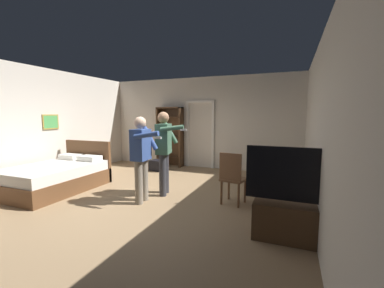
{
  "coord_description": "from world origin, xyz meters",
  "views": [
    {
      "loc": [
        2.7,
        -4.3,
        1.69
      ],
      "look_at": [
        0.87,
        0.29,
        1.1
      ],
      "focal_mm": 23.27,
      "sensor_mm": 36.0,
      "label": 1
    }
  ],
  "objects_px": {
    "wooden_chair": "(232,176)",
    "person_blue_shirt": "(141,154)",
    "bed": "(58,176)",
    "side_table": "(266,185)",
    "bookshelf": "(170,135)",
    "suitcase_dark": "(158,165)",
    "laptop": "(265,170)",
    "tv_flatscreen": "(292,213)",
    "bottle_on_table": "(275,168)",
    "person_striped_shirt": "(164,147)"
  },
  "relations": [
    {
      "from": "wooden_chair",
      "to": "person_blue_shirt",
      "type": "height_order",
      "value": "person_blue_shirt"
    },
    {
      "from": "bed",
      "to": "side_table",
      "type": "relative_size",
      "value": 2.96
    },
    {
      "from": "bookshelf",
      "to": "suitcase_dark",
      "type": "distance_m",
      "value": 1.19
    },
    {
      "from": "wooden_chair",
      "to": "suitcase_dark",
      "type": "xyz_separation_m",
      "value": [
        -2.72,
        2.0,
        -0.39
      ]
    },
    {
      "from": "bookshelf",
      "to": "wooden_chair",
      "type": "distance_m",
      "value": 3.91
    },
    {
      "from": "bookshelf",
      "to": "laptop",
      "type": "bearing_deg",
      "value": -42.11
    },
    {
      "from": "tv_flatscreen",
      "to": "wooden_chair",
      "type": "xyz_separation_m",
      "value": [
        -1.05,
        1.04,
        0.16
      ]
    },
    {
      "from": "person_blue_shirt",
      "to": "suitcase_dark",
      "type": "bearing_deg",
      "value": 113.36
    },
    {
      "from": "bottle_on_table",
      "to": "bed",
      "type": "bearing_deg",
      "value": -176.22
    },
    {
      "from": "bookshelf",
      "to": "person_blue_shirt",
      "type": "xyz_separation_m",
      "value": [
        1.05,
        -3.3,
        -0.09
      ]
    },
    {
      "from": "wooden_chair",
      "to": "laptop",
      "type": "bearing_deg",
      "value": -15.75
    },
    {
      "from": "suitcase_dark",
      "to": "bottle_on_table",
      "type": "bearing_deg",
      "value": -22.79
    },
    {
      "from": "tv_flatscreen",
      "to": "bottle_on_table",
      "type": "height_order",
      "value": "tv_flatscreen"
    },
    {
      "from": "bookshelf",
      "to": "person_striped_shirt",
      "type": "xyz_separation_m",
      "value": [
        1.22,
        -2.72,
        -0.02
      ]
    },
    {
      "from": "bed",
      "to": "person_blue_shirt",
      "type": "distance_m",
      "value": 2.32
    },
    {
      "from": "person_blue_shirt",
      "to": "person_striped_shirt",
      "type": "relative_size",
      "value": 0.95
    },
    {
      "from": "bottle_on_table",
      "to": "person_blue_shirt",
      "type": "relative_size",
      "value": 0.15
    },
    {
      "from": "bottle_on_table",
      "to": "tv_flatscreen",
      "type": "bearing_deg",
      "value": -70.53
    },
    {
      "from": "wooden_chair",
      "to": "tv_flatscreen",
      "type": "bearing_deg",
      "value": -44.59
    },
    {
      "from": "person_blue_shirt",
      "to": "bed",
      "type": "bearing_deg",
      "value": -179.89
    },
    {
      "from": "person_blue_shirt",
      "to": "tv_flatscreen",
      "type": "bearing_deg",
      "value": -11.15
    },
    {
      "from": "laptop",
      "to": "suitcase_dark",
      "type": "height_order",
      "value": "laptop"
    },
    {
      "from": "side_table",
      "to": "bottle_on_table",
      "type": "relative_size",
      "value": 2.8
    },
    {
      "from": "laptop",
      "to": "person_striped_shirt",
      "type": "bearing_deg",
      "value": 173.12
    },
    {
      "from": "bed",
      "to": "person_striped_shirt",
      "type": "xyz_separation_m",
      "value": [
        2.4,
        0.59,
        0.71
      ]
    },
    {
      "from": "bottle_on_table",
      "to": "person_blue_shirt",
      "type": "bearing_deg",
      "value": -172.85
    },
    {
      "from": "side_table",
      "to": "laptop",
      "type": "relative_size",
      "value": 1.88
    },
    {
      "from": "laptop",
      "to": "bottle_on_table",
      "type": "height_order",
      "value": "bottle_on_table"
    },
    {
      "from": "tv_flatscreen",
      "to": "wooden_chair",
      "type": "relative_size",
      "value": 1.28
    },
    {
      "from": "tv_flatscreen",
      "to": "laptop",
      "type": "relative_size",
      "value": 3.42
    },
    {
      "from": "wooden_chair",
      "to": "person_striped_shirt",
      "type": "distance_m",
      "value": 1.54
    },
    {
      "from": "bookshelf",
      "to": "suitcase_dark",
      "type": "height_order",
      "value": "bookshelf"
    },
    {
      "from": "laptop",
      "to": "person_blue_shirt",
      "type": "bearing_deg",
      "value": -171.39
    },
    {
      "from": "side_table",
      "to": "tv_flatscreen",
      "type": "bearing_deg",
      "value": -64.54
    },
    {
      "from": "tv_flatscreen",
      "to": "suitcase_dark",
      "type": "distance_m",
      "value": 4.85
    },
    {
      "from": "bottle_on_table",
      "to": "person_blue_shirt",
      "type": "distance_m",
      "value": 2.42
    },
    {
      "from": "bookshelf",
      "to": "bottle_on_table",
      "type": "height_order",
      "value": "bookshelf"
    },
    {
      "from": "bottle_on_table",
      "to": "suitcase_dark",
      "type": "xyz_separation_m",
      "value": [
        -3.48,
        2.21,
        -0.65
      ]
    },
    {
      "from": "wooden_chair",
      "to": "suitcase_dark",
      "type": "height_order",
      "value": "wooden_chair"
    },
    {
      "from": "tv_flatscreen",
      "to": "side_table",
      "type": "xyz_separation_m",
      "value": [
        -0.43,
        0.91,
        0.09
      ]
    },
    {
      "from": "bed",
      "to": "suitcase_dark",
      "type": "xyz_separation_m",
      "value": [
        1.14,
        2.51,
        -0.14
      ]
    },
    {
      "from": "bookshelf",
      "to": "side_table",
      "type": "relative_size",
      "value": 2.75
    },
    {
      "from": "laptop",
      "to": "wooden_chair",
      "type": "bearing_deg",
      "value": 164.25
    },
    {
      "from": "tv_flatscreen",
      "to": "person_blue_shirt",
      "type": "xyz_separation_m",
      "value": [
        -2.69,
        0.53,
        0.56
      ]
    },
    {
      "from": "bed",
      "to": "suitcase_dark",
      "type": "bearing_deg",
      "value": 65.51
    },
    {
      "from": "person_striped_shirt",
      "to": "wooden_chair",
      "type": "bearing_deg",
      "value": -3.17
    },
    {
      "from": "laptop",
      "to": "bottle_on_table",
      "type": "bearing_deg",
      "value": -12.87
    },
    {
      "from": "bookshelf",
      "to": "tv_flatscreen",
      "type": "bearing_deg",
      "value": -45.73
    },
    {
      "from": "bed",
      "to": "tv_flatscreen",
      "type": "distance_m",
      "value": 4.94
    },
    {
      "from": "side_table",
      "to": "person_blue_shirt",
      "type": "height_order",
      "value": "person_blue_shirt"
    }
  ]
}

